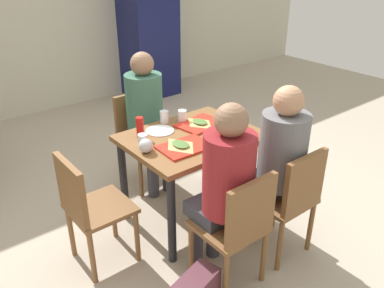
{
  "coord_description": "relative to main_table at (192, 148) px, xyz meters",
  "views": [
    {
      "loc": [
        -1.71,
        -2.14,
        2.03
      ],
      "look_at": [
        0.0,
        0.0,
        0.67
      ],
      "focal_mm": 37.31,
      "sensor_mm": 36.0,
      "label": 1
    }
  ],
  "objects": [
    {
      "name": "ground_plane",
      "position": [
        0.0,
        0.0,
        -0.65
      ],
      "size": [
        10.0,
        10.0,
        0.02
      ],
      "primitive_type": "cube",
      "color": "#B7A893"
    },
    {
      "name": "back_wall",
      "position": [
        0.0,
        3.2,
        0.76
      ],
      "size": [
        10.0,
        0.1,
        2.8
      ],
      "primitive_type": "cube",
      "color": "beige",
      "rests_on": "ground_plane"
    },
    {
      "name": "main_table",
      "position": [
        0.0,
        0.0,
        0.0
      ],
      "size": [
        1.0,
        0.77,
        0.75
      ],
      "color": "brown",
      "rests_on": "ground_plane"
    },
    {
      "name": "chair_near_left",
      "position": [
        -0.25,
        -0.77,
        -0.14
      ],
      "size": [
        0.4,
        0.4,
        0.85
      ],
      "color": "brown",
      "rests_on": "ground_plane"
    },
    {
      "name": "chair_near_right",
      "position": [
        0.25,
        -0.77,
        -0.14
      ],
      "size": [
        0.4,
        0.4,
        0.85
      ],
      "color": "brown",
      "rests_on": "ground_plane"
    },
    {
      "name": "chair_far_side",
      "position": [
        0.0,
        0.77,
        -0.14
      ],
      "size": [
        0.4,
        0.4,
        0.85
      ],
      "color": "brown",
      "rests_on": "ground_plane"
    },
    {
      "name": "chair_left_end",
      "position": [
        -0.88,
        0.0,
        -0.14
      ],
      "size": [
        0.4,
        0.4,
        0.85
      ],
      "color": "brown",
      "rests_on": "ground_plane"
    },
    {
      "name": "person_in_red",
      "position": [
        -0.25,
        -0.63,
        0.11
      ],
      "size": [
        0.32,
        0.42,
        1.26
      ],
      "color": "#383842",
      "rests_on": "ground_plane"
    },
    {
      "name": "person_in_brown_jacket",
      "position": [
        0.25,
        -0.63,
        0.11
      ],
      "size": [
        0.32,
        0.42,
        1.26
      ],
      "color": "#383842",
      "rests_on": "ground_plane"
    },
    {
      "name": "person_far_side",
      "position": [
        -0.0,
        0.63,
        0.11
      ],
      "size": [
        0.32,
        0.42,
        1.26
      ],
      "color": "#383842",
      "rests_on": "ground_plane"
    },
    {
      "name": "tray_red_near",
      "position": [
        -0.17,
        -0.14,
        0.12
      ],
      "size": [
        0.37,
        0.27,
        0.02
      ],
      "primitive_type": "cube",
      "rotation": [
        0.0,
        0.0,
        -0.04
      ],
      "color": "red",
      "rests_on": "main_table"
    },
    {
      "name": "tray_red_far",
      "position": [
        0.17,
        0.12,
        0.12
      ],
      "size": [
        0.39,
        0.31,
        0.02
      ],
      "primitive_type": "cube",
      "rotation": [
        0.0,
        0.0,
        0.15
      ],
      "color": "red",
      "rests_on": "main_table"
    },
    {
      "name": "paper_plate_center",
      "position": [
        -0.15,
        0.21,
        0.12
      ],
      "size": [
        0.22,
        0.22,
        0.01
      ],
      "primitive_type": "cylinder",
      "color": "white",
      "rests_on": "main_table"
    },
    {
      "name": "paper_plate_near_edge",
      "position": [
        0.15,
        -0.21,
        0.12
      ],
      "size": [
        0.22,
        0.22,
        0.01
      ],
      "primitive_type": "cylinder",
      "color": "white",
      "rests_on": "main_table"
    },
    {
      "name": "pizza_slice_a",
      "position": [
        -0.2,
        -0.12,
        0.14
      ],
      "size": [
        0.16,
        0.22,
        0.02
      ],
      "color": "#DBAD60",
      "rests_on": "tray_red_near"
    },
    {
      "name": "pizza_slice_b",
      "position": [
        0.17,
        0.11,
        0.14
      ],
      "size": [
        0.15,
        0.21,
        0.02
      ],
      "color": "#DBAD60",
      "rests_on": "tray_red_far"
    },
    {
      "name": "plastic_cup_a",
      "position": [
        -0.02,
        0.33,
        0.16
      ],
      "size": [
        0.07,
        0.07,
        0.1
      ],
      "primitive_type": "cylinder",
      "color": "white",
      "rests_on": "main_table"
    },
    {
      "name": "plastic_cup_b",
      "position": [
        0.02,
        -0.33,
        0.16
      ],
      "size": [
        0.07,
        0.07,
        0.1
      ],
      "primitive_type": "cylinder",
      "color": "white",
      "rests_on": "main_table"
    },
    {
      "name": "plastic_cup_c",
      "position": [
        -0.4,
        0.06,
        0.16
      ],
      "size": [
        0.07,
        0.07,
        0.1
      ],
      "primitive_type": "cylinder",
      "color": "white",
      "rests_on": "main_table"
    },
    {
      "name": "plastic_cup_d",
      "position": [
        0.1,
        0.25,
        0.16
      ],
      "size": [
        0.07,
        0.07,
        0.1
      ],
      "primitive_type": "cylinder",
      "color": "white",
      "rests_on": "main_table"
    },
    {
      "name": "soda_can",
      "position": [
        0.42,
        0.02,
        0.17
      ],
      "size": [
        0.07,
        0.07,
        0.12
      ],
      "primitive_type": "cylinder",
      "color": "#B7BCC6",
      "rests_on": "main_table"
    },
    {
      "name": "condiment_bottle",
      "position": [
        -0.32,
        0.21,
        0.19
      ],
      "size": [
        0.06,
        0.06,
        0.16
      ],
      "primitive_type": "cylinder",
      "color": "red",
      "rests_on": "main_table"
    },
    {
      "name": "foil_bundle",
      "position": [
        -0.42,
        -0.02,
        0.16
      ],
      "size": [
        0.1,
        0.1,
        0.1
      ],
      "primitive_type": "sphere",
      "color": "silver",
      "rests_on": "main_table"
    },
    {
      "name": "drink_fridge",
      "position": [
        1.47,
        2.85,
        0.31
      ],
      "size": [
        0.7,
        0.6,
        1.9
      ],
      "primitive_type": "cube",
      "color": "#14194C",
      "rests_on": "ground_plane"
    }
  ]
}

